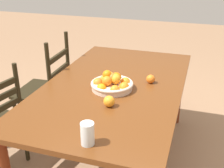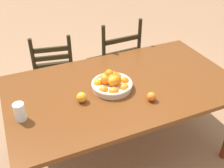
{
  "view_description": "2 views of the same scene",
  "coord_description": "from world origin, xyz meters",
  "px_view_note": "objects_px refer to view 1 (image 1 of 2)",
  "views": [
    {
      "loc": [
        -1.92,
        -0.6,
        1.63
      ],
      "look_at": [
        -0.1,
        -0.01,
        0.78
      ],
      "focal_mm": 45.84,
      "sensor_mm": 36.0,
      "label": 1
    },
    {
      "loc": [
        -0.76,
        -1.54,
        1.9
      ],
      "look_at": [
        -0.1,
        -0.01,
        0.78
      ],
      "focal_mm": 42.72,
      "sensor_mm": 36.0,
      "label": 2
    }
  ],
  "objects_px": {
    "orange_loose_1": "(151,79)",
    "drinking_glass": "(87,134)",
    "dining_table": "(115,93)",
    "fruit_bowl": "(112,83)",
    "chair_near_window": "(47,90)",
    "orange_loose_0": "(109,101)"
  },
  "relations": [
    {
      "from": "chair_near_window",
      "to": "orange_loose_0",
      "type": "distance_m",
      "value": 1.12
    },
    {
      "from": "orange_loose_1",
      "to": "dining_table",
      "type": "bearing_deg",
      "value": 110.88
    },
    {
      "from": "orange_loose_1",
      "to": "drinking_glass",
      "type": "xyz_separation_m",
      "value": [
        -0.88,
        0.16,
        0.03
      ]
    },
    {
      "from": "fruit_bowl",
      "to": "drinking_glass",
      "type": "xyz_separation_m",
      "value": [
        -0.68,
        -0.09,
        0.02
      ]
    },
    {
      "from": "drinking_glass",
      "to": "dining_table",
      "type": "bearing_deg",
      "value": 7.13
    },
    {
      "from": "orange_loose_1",
      "to": "drinking_glass",
      "type": "relative_size",
      "value": 0.53
    },
    {
      "from": "fruit_bowl",
      "to": "orange_loose_1",
      "type": "bearing_deg",
      "value": -51.71
    },
    {
      "from": "drinking_glass",
      "to": "chair_near_window",
      "type": "bearing_deg",
      "value": 39.67
    },
    {
      "from": "chair_near_window",
      "to": "orange_loose_1",
      "type": "xyz_separation_m",
      "value": [
        -0.18,
        -1.04,
        0.33
      ]
    },
    {
      "from": "orange_loose_0",
      "to": "drinking_glass",
      "type": "xyz_separation_m",
      "value": [
        -0.42,
        -0.02,
        0.03
      ]
    },
    {
      "from": "fruit_bowl",
      "to": "chair_near_window",
      "type": "bearing_deg",
      "value": 64.38
    },
    {
      "from": "dining_table",
      "to": "drinking_glass",
      "type": "bearing_deg",
      "value": -172.87
    },
    {
      "from": "dining_table",
      "to": "chair_near_window",
      "type": "relative_size",
      "value": 1.82
    },
    {
      "from": "dining_table",
      "to": "fruit_bowl",
      "type": "distance_m",
      "value": 0.16
    },
    {
      "from": "orange_loose_0",
      "to": "drinking_glass",
      "type": "relative_size",
      "value": 0.59
    },
    {
      "from": "orange_loose_0",
      "to": "orange_loose_1",
      "type": "distance_m",
      "value": 0.49
    },
    {
      "from": "dining_table",
      "to": "chair_near_window",
      "type": "xyz_separation_m",
      "value": [
        0.28,
        0.79,
        -0.21
      ]
    },
    {
      "from": "drinking_glass",
      "to": "fruit_bowl",
      "type": "bearing_deg",
      "value": 7.3
    },
    {
      "from": "dining_table",
      "to": "drinking_glass",
      "type": "distance_m",
      "value": 0.8
    },
    {
      "from": "fruit_bowl",
      "to": "orange_loose_0",
      "type": "xyz_separation_m",
      "value": [
        -0.26,
        -0.06,
        -0.01
      ]
    },
    {
      "from": "fruit_bowl",
      "to": "drinking_glass",
      "type": "height_order",
      "value": "fruit_bowl"
    },
    {
      "from": "fruit_bowl",
      "to": "orange_loose_0",
      "type": "distance_m",
      "value": 0.27
    }
  ]
}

